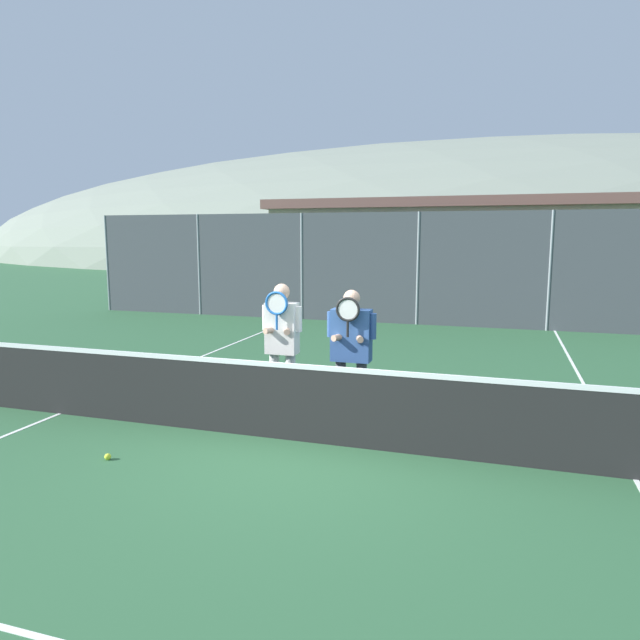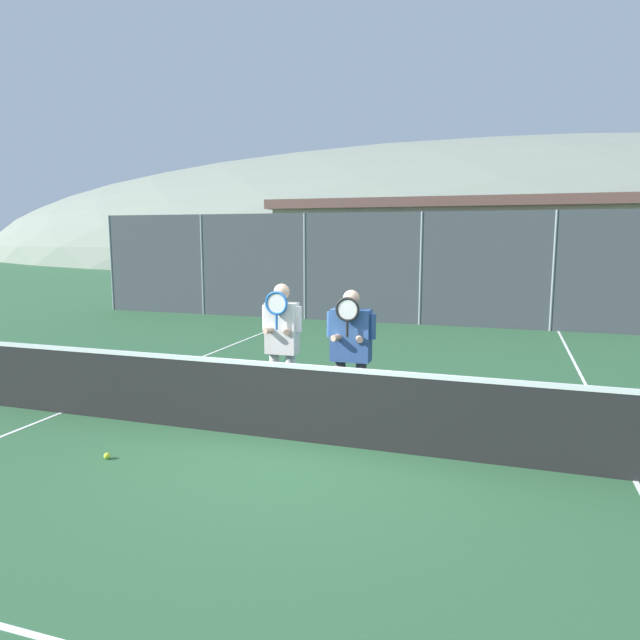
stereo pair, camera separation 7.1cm
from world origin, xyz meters
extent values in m
plane|color=#2D5B38|center=(0.00, 0.00, 0.00)|extent=(120.00, 120.00, 0.00)
ellipsoid|color=gray|center=(0.00, 54.77, 0.00)|extent=(112.34, 62.41, 21.84)
cube|color=beige|center=(0.16, 17.70, 1.68)|extent=(13.81, 5.00, 3.35)
cube|color=brown|center=(0.16, 17.70, 3.53)|extent=(14.31, 5.50, 0.36)
cylinder|color=gray|center=(-9.64, 9.08, 1.47)|extent=(0.06, 0.06, 2.94)
cylinder|color=gray|center=(-6.43, 9.08, 1.47)|extent=(0.06, 0.06, 2.94)
cylinder|color=gray|center=(-3.21, 9.08, 1.47)|extent=(0.06, 0.06, 2.94)
cylinder|color=gray|center=(0.00, 9.08, 1.47)|extent=(0.06, 0.06, 2.94)
cylinder|color=gray|center=(3.21, 9.08, 1.47)|extent=(0.06, 0.06, 2.94)
cube|color=#42474C|center=(0.00, 9.08, 1.47)|extent=(19.28, 0.02, 2.94)
cube|color=black|center=(0.00, 0.00, 0.43)|extent=(8.98, 0.02, 0.86)
cube|color=white|center=(0.00, 0.00, 0.88)|extent=(8.98, 0.03, 0.06)
cube|color=white|center=(-3.41, 3.00, 0.00)|extent=(0.05, 16.00, 0.01)
cube|color=white|center=(3.41, 3.00, 0.00)|extent=(0.05, 16.00, 0.01)
cylinder|color=white|center=(-0.68, 0.82, 0.42)|extent=(0.13, 0.13, 0.83)
cylinder|color=white|center=(-0.46, 0.82, 0.42)|extent=(0.13, 0.13, 0.83)
cube|color=white|center=(-0.57, 0.82, 1.16)|extent=(0.40, 0.22, 0.66)
sphere|color=tan|center=(-0.57, 0.82, 1.63)|extent=(0.21, 0.21, 0.21)
cylinder|color=white|center=(-0.79, 0.82, 1.29)|extent=(0.08, 0.08, 0.32)
cylinder|color=white|center=(-0.34, 0.82, 1.29)|extent=(0.08, 0.08, 0.32)
cylinder|color=tan|center=(-0.67, 0.73, 1.15)|extent=(0.16, 0.27, 0.08)
cylinder|color=tan|center=(-0.47, 0.73, 1.15)|extent=(0.16, 0.27, 0.08)
cylinder|color=#1E5BAD|center=(-0.57, 0.64, 1.27)|extent=(0.03, 0.03, 0.20)
torus|color=#1E5BAD|center=(-0.57, 0.64, 1.50)|extent=(0.30, 0.03, 0.30)
cylinder|color=silver|center=(-0.57, 0.64, 1.50)|extent=(0.25, 0.00, 0.25)
cylinder|color=#56565B|center=(0.23, 0.75, 0.40)|extent=(0.13, 0.13, 0.81)
cylinder|color=#56565B|center=(0.50, 0.75, 0.40)|extent=(0.13, 0.13, 0.81)
cube|color=#335693|center=(0.37, 0.75, 1.13)|extent=(0.48, 0.22, 0.64)
sphere|color=tan|center=(0.37, 0.75, 1.58)|extent=(0.21, 0.21, 0.21)
cylinder|color=#335693|center=(0.10, 0.75, 1.25)|extent=(0.08, 0.08, 0.31)
cylinder|color=#335693|center=(0.63, 0.75, 1.25)|extent=(0.08, 0.08, 0.31)
cylinder|color=tan|center=(0.25, 0.66, 1.12)|extent=(0.16, 0.27, 0.08)
cylinder|color=tan|center=(0.49, 0.66, 1.12)|extent=(0.16, 0.27, 0.08)
cylinder|color=black|center=(0.37, 0.57, 1.24)|extent=(0.03, 0.03, 0.20)
torus|color=black|center=(0.37, 0.57, 1.47)|extent=(0.30, 0.03, 0.30)
cylinder|color=silver|center=(0.37, 0.57, 1.47)|extent=(0.24, 0.00, 0.24)
cube|color=slate|center=(-5.59, 12.29, 0.71)|extent=(4.07, 1.84, 0.82)
cube|color=#2D3842|center=(-5.59, 12.29, 1.46)|extent=(2.24, 1.69, 0.67)
cylinder|color=black|center=(-4.27, 11.35, 0.30)|extent=(0.60, 0.16, 0.60)
cylinder|color=black|center=(-4.27, 13.23, 0.30)|extent=(0.60, 0.16, 0.60)
cylinder|color=black|center=(-6.91, 11.35, 0.30)|extent=(0.60, 0.16, 0.60)
cylinder|color=black|center=(-6.91, 13.23, 0.30)|extent=(0.60, 0.16, 0.60)
cube|color=navy|center=(-0.82, 11.92, 0.68)|extent=(4.21, 1.77, 0.77)
cube|color=#2D3842|center=(-0.82, 11.92, 1.38)|extent=(2.31, 1.63, 0.63)
cylinder|color=black|center=(0.55, 11.02, 0.30)|extent=(0.60, 0.16, 0.60)
cylinder|color=black|center=(0.55, 12.83, 0.30)|extent=(0.60, 0.16, 0.60)
cylinder|color=black|center=(-2.19, 11.02, 0.30)|extent=(0.60, 0.16, 0.60)
cylinder|color=black|center=(-2.19, 12.83, 0.30)|extent=(0.60, 0.16, 0.60)
cube|color=maroon|center=(4.03, 11.90, 0.70)|extent=(4.22, 1.73, 0.80)
cube|color=#2D3842|center=(4.03, 11.90, 1.42)|extent=(2.32, 1.59, 0.65)
cylinder|color=black|center=(5.40, 11.02, 0.30)|extent=(0.60, 0.16, 0.60)
cylinder|color=black|center=(5.40, 12.79, 0.30)|extent=(0.60, 0.16, 0.60)
cylinder|color=black|center=(2.66, 11.02, 0.30)|extent=(0.60, 0.16, 0.60)
cylinder|color=black|center=(2.66, 12.79, 0.30)|extent=(0.60, 0.16, 0.60)
sphere|color=#CCDB33|center=(-1.78, -1.13, 0.03)|extent=(0.07, 0.07, 0.07)
camera|label=1|loc=(2.07, -5.89, 2.34)|focal=32.00mm
camera|label=2|loc=(2.14, -5.87, 2.34)|focal=32.00mm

